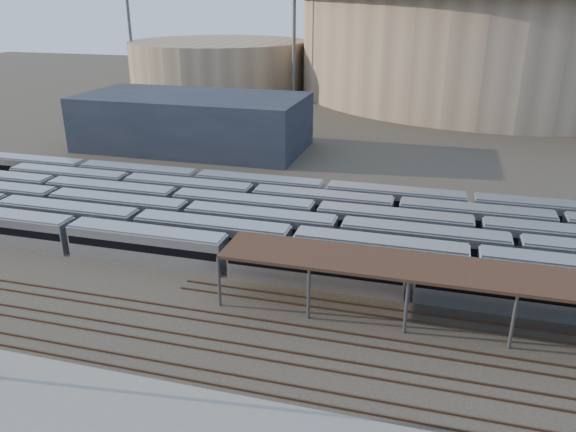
{
  "coord_description": "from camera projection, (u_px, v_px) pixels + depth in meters",
  "views": [
    {
      "loc": [
        10.61,
        -41.5,
        27.31
      ],
      "look_at": [
        -4.32,
        12.0,
        5.4
      ],
      "focal_mm": 35.0,
      "sensor_mm": 36.0,
      "label": 1
    }
  ],
  "objects": [
    {
      "name": "secondary_arena",
      "position": [
        219.0,
        63.0,
        178.77
      ],
      "size": [
        56.0,
        56.0,
        14.0
      ],
      "primitive_type": "cylinder",
      "color": "gray",
      "rests_on": "ground"
    },
    {
      "name": "floodlight_0",
      "position": [
        294.0,
        22.0,
        148.34
      ],
      "size": [
        4.0,
        1.0,
        38.4
      ],
      "color": "#515156",
      "rests_on": "ground"
    },
    {
      "name": "floodlight_3",
      "position": [
        390.0,
        16.0,
        188.14
      ],
      "size": [
        4.0,
        1.0,
        38.4
      ],
      "color": "#515156",
      "rests_on": "ground"
    },
    {
      "name": "apron",
      "position": [
        170.0,
        430.0,
        37.63
      ],
      "size": [
        50.0,
        9.0,
        0.2
      ],
      "primitive_type": "cube",
      "color": "gray",
      "rests_on": "ground"
    },
    {
      "name": "service_building",
      "position": [
        193.0,
        122.0,
        106.06
      ],
      "size": [
        42.0,
        20.0,
        10.0
      ],
      "primitive_type": "cube",
      "color": "#1E232D",
      "rests_on": "ground"
    },
    {
      "name": "subway_trains",
      "position": [
        345.0,
        229.0,
        65.58
      ],
      "size": [
        124.93,
        23.9,
        3.6
      ],
      "color": "silver",
      "rests_on": "ground"
    },
    {
      "name": "ground",
      "position": [
        299.0,
        325.0,
        49.86
      ],
      "size": [
        420.0,
        420.0,
        0.0
      ],
      "primitive_type": "plane",
      "color": "#383026",
      "rests_on": "ground"
    },
    {
      "name": "inspection_shed",
      "position": [
        570.0,
        287.0,
        46.11
      ],
      "size": [
        60.3,
        6.0,
        5.3
      ],
      "color": "#515156",
      "rests_on": "ground"
    },
    {
      "name": "empty_tracks",
      "position": [
        283.0,
        356.0,
        45.35
      ],
      "size": [
        170.0,
        9.62,
        0.18
      ],
      "color": "#4C3323",
      "rests_on": "ground"
    },
    {
      "name": "stadium",
      "position": [
        503.0,
        35.0,
        163.0
      ],
      "size": [
        124.0,
        124.0,
        32.5
      ],
      "color": "gray",
      "rests_on": "ground"
    },
    {
      "name": "floodlight_1",
      "position": [
        129.0,
        19.0,
        171.05
      ],
      "size": [
        4.0,
        1.0,
        38.4
      ],
      "color": "#515156",
      "rests_on": "ground"
    }
  ]
}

